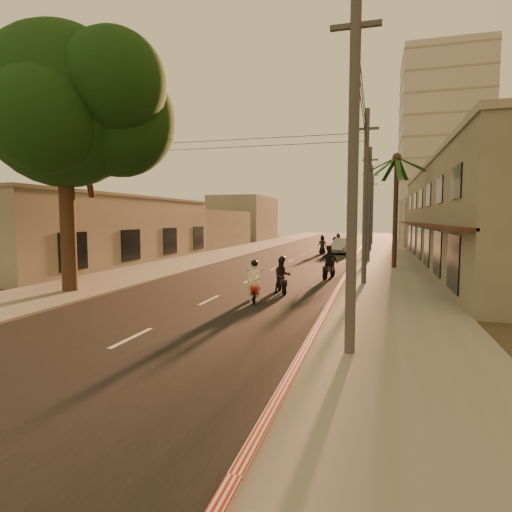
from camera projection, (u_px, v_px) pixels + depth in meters
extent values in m
plane|color=#383023|center=(190.00, 310.00, 16.26)|extent=(160.00, 160.00, 0.00)
cube|color=black|center=(291.00, 261.00, 35.44)|extent=(10.00, 140.00, 0.02)
cube|color=slate|center=(385.00, 262.00, 33.41)|extent=(5.00, 140.00, 0.12)
cube|color=slate|center=(207.00, 258.00, 37.46)|extent=(5.00, 140.00, 0.12)
cube|color=red|center=(350.00, 268.00, 29.26)|extent=(0.20, 60.00, 0.20)
cube|color=gray|center=(485.00, 218.00, 29.43)|extent=(8.00, 34.00, 7.00)
cube|color=gray|center=(488.00, 165.00, 29.11)|extent=(8.20, 34.20, 0.30)
cube|color=#3D1F18|center=(419.00, 224.00, 30.63)|extent=(0.80, 34.00, 0.12)
cube|color=gray|center=(99.00, 231.00, 33.25)|extent=(8.00, 24.00, 5.00)
cube|color=gray|center=(98.00, 198.00, 33.02)|extent=(8.20, 24.20, 0.20)
cube|color=#B7B5B2|center=(442.00, 149.00, 64.42)|extent=(12.00, 12.00, 28.00)
cylinder|color=black|center=(68.00, 229.00, 19.81)|extent=(0.70, 0.70, 6.00)
cylinder|color=black|center=(86.00, 164.00, 19.71)|extent=(1.22, 2.17, 3.04)
cylinder|color=black|center=(50.00, 158.00, 19.40)|extent=(1.31, 1.49, 2.73)
sphere|color=black|center=(63.00, 107.00, 19.33)|extent=(7.20, 7.20, 7.20)
sphere|color=black|center=(119.00, 120.00, 19.74)|extent=(5.20, 5.20, 5.20)
sphere|color=black|center=(44.00, 120.00, 20.61)|extent=(4.80, 4.80, 4.80)
sphere|color=black|center=(46.00, 118.00, 17.52)|extent=(4.60, 4.60, 4.60)
sphere|color=black|center=(114.00, 82.00, 17.98)|extent=(4.40, 4.40, 4.40)
sphere|color=black|center=(117.00, 95.00, 21.21)|extent=(4.40, 4.40, 4.40)
cylinder|color=black|center=(395.00, 214.00, 29.11)|extent=(0.32, 0.32, 7.60)
sphere|color=black|center=(397.00, 157.00, 28.78)|extent=(0.60, 0.60, 0.60)
cylinder|color=#38383A|center=(353.00, 176.00, 10.36)|extent=(0.26, 0.26, 9.00)
cube|color=#38383A|center=(356.00, 26.00, 10.05)|extent=(1.20, 0.12, 0.12)
cylinder|color=#38383A|center=(365.00, 199.00, 21.86)|extent=(0.26, 0.26, 9.00)
cube|color=#38383A|center=(367.00, 129.00, 21.56)|extent=(1.20, 0.12, 0.12)
cylinder|color=#38383A|center=(369.00, 205.00, 33.37)|extent=(0.26, 0.26, 9.00)
cube|color=#38383A|center=(370.00, 160.00, 33.07)|extent=(1.20, 0.12, 0.12)
cylinder|color=#38383A|center=(371.00, 209.00, 44.88)|extent=(0.26, 0.26, 9.00)
cube|color=#38383A|center=(372.00, 175.00, 44.57)|extent=(1.20, 0.12, 0.12)
cylinder|color=#38383A|center=(372.00, 211.00, 56.38)|extent=(0.26, 0.26, 9.00)
cube|color=#38383A|center=(373.00, 184.00, 56.08)|extent=(1.20, 0.12, 0.12)
cube|color=gray|center=(434.00, 222.00, 55.37)|extent=(8.00, 14.00, 6.00)
cube|color=gray|center=(201.00, 229.00, 52.45)|extent=(8.00, 14.00, 4.40)
cube|color=gray|center=(244.00, 219.00, 69.60)|extent=(8.00, 14.00, 7.00)
cylinder|color=black|center=(255.00, 292.00, 18.58)|extent=(0.23, 0.57, 0.56)
cylinder|color=black|center=(254.00, 298.00, 17.34)|extent=(0.23, 0.57, 0.56)
cube|color=#B4150D|center=(254.00, 289.00, 17.86)|extent=(0.54, 1.13, 0.30)
cube|color=#B4150D|center=(255.00, 283.00, 18.35)|extent=(0.31, 0.17, 0.60)
cylinder|color=silver|center=(255.00, 275.00, 18.44)|extent=(0.54, 0.17, 0.04)
imported|color=white|center=(254.00, 282.00, 17.84)|extent=(0.80, 0.69, 1.67)
sphere|color=black|center=(254.00, 263.00, 17.77)|extent=(0.30, 0.30, 0.30)
sphere|color=silver|center=(248.00, 269.00, 18.40)|extent=(0.12, 0.12, 0.12)
sphere|color=silver|center=(261.00, 269.00, 18.39)|extent=(0.12, 0.12, 0.12)
cylinder|color=black|center=(280.00, 285.00, 20.59)|extent=(0.30, 0.55, 0.55)
cylinder|color=black|center=(284.00, 289.00, 19.37)|extent=(0.30, 0.55, 0.55)
cube|color=black|center=(282.00, 282.00, 19.88)|extent=(0.67, 1.11, 0.30)
cube|color=black|center=(280.00, 277.00, 20.36)|extent=(0.31, 0.20, 0.59)
cylinder|color=silver|center=(280.00, 270.00, 20.45)|extent=(0.52, 0.24, 0.04)
imported|color=black|center=(282.00, 276.00, 19.86)|extent=(1.25, 1.20, 1.66)
sphere|color=black|center=(282.00, 259.00, 19.79)|extent=(0.30, 0.30, 0.30)
cylinder|color=black|center=(333.00, 272.00, 25.35)|extent=(0.24, 0.63, 0.62)
cylinder|color=black|center=(325.00, 275.00, 24.13)|extent=(0.24, 0.63, 0.62)
cube|color=black|center=(329.00, 268.00, 24.64)|extent=(0.56, 1.25, 0.33)
cube|color=black|center=(332.00, 265.00, 25.11)|extent=(0.35, 0.18, 0.66)
cylinder|color=silver|center=(332.00, 258.00, 25.19)|extent=(0.60, 0.17, 0.04)
imported|color=black|center=(329.00, 263.00, 24.61)|extent=(1.27, 0.90, 1.86)
sphere|color=black|center=(329.00, 248.00, 24.54)|extent=(0.33, 0.33, 0.33)
cylinder|color=black|center=(323.00, 251.00, 42.56)|extent=(0.11, 0.60, 0.60)
cylinder|color=black|center=(321.00, 252.00, 41.29)|extent=(0.11, 0.60, 0.60)
cube|color=black|center=(322.00, 248.00, 41.82)|extent=(0.31, 1.17, 0.32)
cube|color=black|center=(323.00, 246.00, 42.32)|extent=(0.32, 0.11, 0.64)
cylinder|color=silver|center=(323.00, 242.00, 42.41)|extent=(0.59, 0.04, 0.04)
imported|color=black|center=(322.00, 245.00, 41.80)|extent=(0.88, 0.58, 1.79)
sphere|color=black|center=(322.00, 236.00, 41.72)|extent=(0.32, 0.32, 0.32)
cylinder|color=black|center=(337.00, 249.00, 45.07)|extent=(0.25, 0.52, 0.51)
cylinder|color=black|center=(332.00, 250.00, 44.13)|extent=(0.25, 0.52, 0.51)
cube|color=black|center=(335.00, 247.00, 44.52)|extent=(0.56, 1.04, 0.28)
cube|color=black|center=(336.00, 246.00, 44.89)|extent=(0.29, 0.17, 0.55)
cylinder|color=silver|center=(337.00, 243.00, 44.95)|extent=(0.49, 0.20, 0.04)
imported|color=black|center=(335.00, 245.00, 44.50)|extent=(1.34, 1.17, 1.54)
sphere|color=black|center=(335.00, 238.00, 44.44)|extent=(0.28, 0.28, 0.28)
imported|color=#9C9EA4|center=(343.00, 246.00, 42.69)|extent=(3.41, 5.27, 1.53)
cylinder|color=black|center=(339.00, 248.00, 45.85)|extent=(0.12, 0.61, 0.61)
cylinder|color=black|center=(337.00, 249.00, 44.55)|extent=(0.12, 0.61, 0.61)
cube|color=black|center=(338.00, 246.00, 45.10)|extent=(0.32, 1.21, 0.33)
cube|color=black|center=(339.00, 244.00, 45.61)|extent=(0.33, 0.11, 0.66)
cylinder|color=silver|center=(339.00, 240.00, 45.70)|extent=(0.60, 0.05, 0.04)
imported|color=black|center=(338.00, 243.00, 45.07)|extent=(0.91, 0.61, 1.84)
sphere|color=black|center=(338.00, 235.00, 44.99)|extent=(0.33, 0.33, 0.33)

